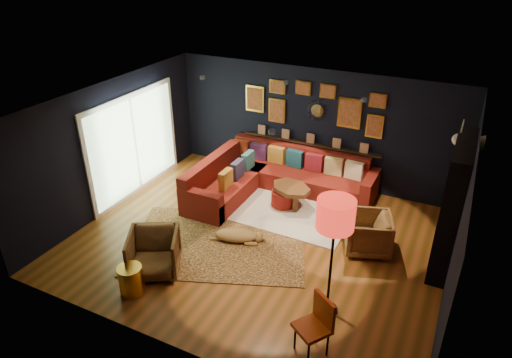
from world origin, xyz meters
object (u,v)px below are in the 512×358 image
at_px(pouf, 283,198).
at_px(orange_chair, 317,321).
at_px(coffee_table, 291,190).
at_px(dog, 236,233).
at_px(gold_stool, 131,280).
at_px(armchair_left, 154,251).
at_px(sectional, 269,178).
at_px(floor_lamp, 335,219).
at_px(armchair_right, 368,232).

bearing_deg(pouf, orange_chair, -60.37).
distance_m(coffee_table, dog, 1.66).
bearing_deg(gold_stool, armchair_left, 88.59).
height_order(sectional, coffee_table, sectional).
bearing_deg(floor_lamp, pouf, 125.42).
bearing_deg(gold_stool, orange_chair, 3.48).
xyz_separation_m(armchair_left, floor_lamp, (2.88, 0.38, 1.22)).
xyz_separation_m(coffee_table, armchair_right, (1.79, -0.79, 0.00)).
relative_size(gold_stool, orange_chair, 0.55).
bearing_deg(armchair_right, pouf, -129.70).
bearing_deg(armchair_left, sectional, 51.92).
height_order(armchair_right, floor_lamp, floor_lamp).
xyz_separation_m(armchair_right, gold_stool, (-3.04, -2.73, -0.15)).
bearing_deg(coffee_table, sectional, 148.96).
relative_size(pouf, armchair_left, 0.61).
bearing_deg(orange_chair, coffee_table, 151.59).
xyz_separation_m(armchair_right, orange_chair, (-0.06, -2.55, 0.12)).
xyz_separation_m(sectional, armchair_right, (2.48, -1.21, 0.07)).
bearing_deg(sectional, dog, -82.32).
bearing_deg(coffee_table, gold_stool, -109.58).
bearing_deg(sectional, pouf, -40.15).
xyz_separation_m(pouf, dog, (-0.28, -1.55, -0.01)).
bearing_deg(floor_lamp, dog, 155.01).
bearing_deg(armchair_right, floor_lamp, -23.36).
distance_m(sectional, orange_chair, 4.48).
xyz_separation_m(coffee_table, pouf, (-0.14, -0.05, -0.19)).
relative_size(sectional, armchair_right, 4.34).
xyz_separation_m(armchair_left, armchair_right, (3.03, 2.14, -0.02)).
height_order(pouf, armchair_right, armchair_right).
height_order(armchair_right, orange_chair, orange_chair).
height_order(sectional, armchair_left, sectional).
height_order(pouf, gold_stool, gold_stool).
bearing_deg(pouf, armchair_right, -21.15).
xyz_separation_m(sectional, armchair_left, (-0.55, -3.35, 0.09)).
relative_size(pouf, gold_stool, 1.04).
distance_m(armchair_right, dog, 2.36).
distance_m(armchair_left, gold_stool, 0.61).
xyz_separation_m(pouf, armchair_right, (1.93, -0.75, 0.20)).
bearing_deg(orange_chair, gold_stool, -142.31).
xyz_separation_m(orange_chair, dog, (-2.15, 1.75, -0.33)).
bearing_deg(dog, pouf, 60.56).
height_order(coffee_table, dog, coffee_table).
bearing_deg(orange_chair, pouf, 153.84).
distance_m(armchair_left, orange_chair, 3.00).
relative_size(pouf, armchair_right, 0.64).
bearing_deg(sectional, coffee_table, -31.04).
height_order(pouf, armchair_left, armchair_left).
height_order(sectional, gold_stool, sectional).
distance_m(pouf, armchair_left, 3.10).
relative_size(coffee_table, armchair_left, 1.33).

